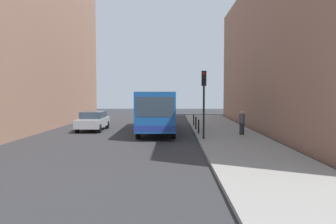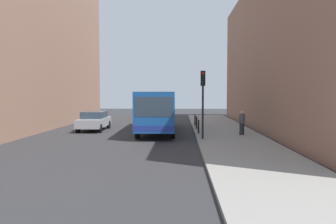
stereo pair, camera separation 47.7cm
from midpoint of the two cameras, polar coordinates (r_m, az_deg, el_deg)
ground_plane at (r=22.98m, az=-3.98°, el=-4.10°), size 80.00×80.00×0.00m
sidewalk at (r=23.14m, az=9.49°, el=-3.90°), size 4.40×40.00×0.15m
building_left at (r=30.42m, az=-26.11°, el=13.35°), size 7.00×32.00×16.89m
building_right at (r=28.54m, az=20.75°, el=9.40°), size 7.00×32.00×12.20m
bus at (r=25.73m, az=-2.30°, el=0.54°), size 2.72×11.06×3.00m
car_beside_bus at (r=27.10m, az=-12.95°, el=-1.40°), size 1.86×4.40×1.48m
traffic_light at (r=20.54m, az=5.38°, el=3.43°), size 0.28×0.33×4.10m
bollard_near at (r=23.40m, az=4.58°, el=-2.43°), size 0.11×0.11×0.95m
bollard_mid at (r=26.24m, az=4.18°, el=-1.82°), size 0.11×0.11×0.95m
bollard_far at (r=29.09m, az=3.87°, el=-1.32°), size 0.11×0.11×0.95m
pedestrian_near_signal at (r=23.11m, az=11.72°, el=-1.79°), size 0.38×0.38×1.58m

